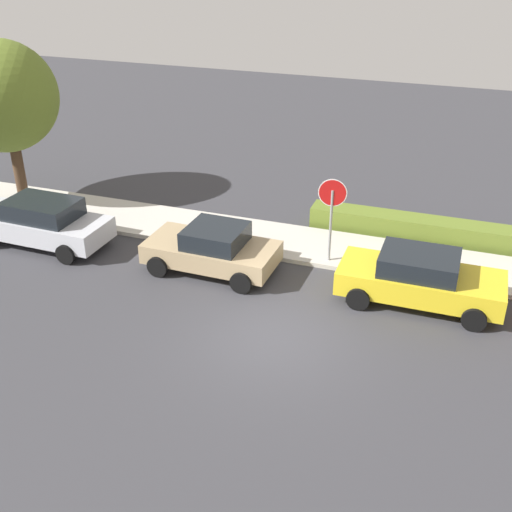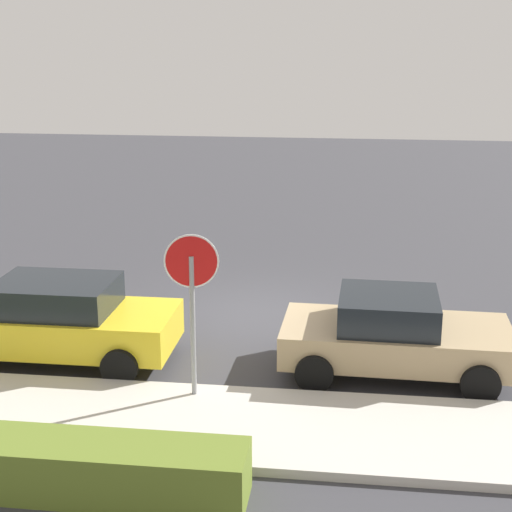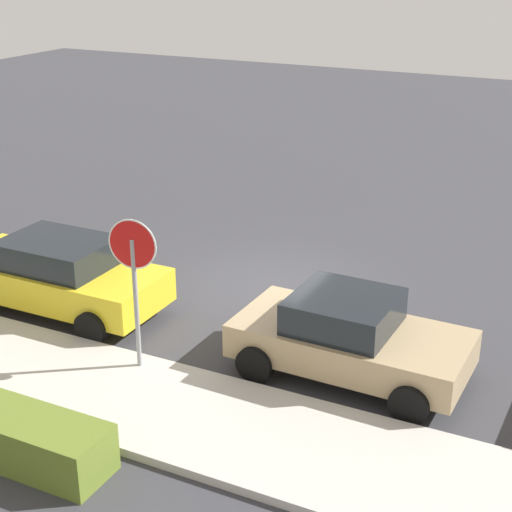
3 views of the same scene
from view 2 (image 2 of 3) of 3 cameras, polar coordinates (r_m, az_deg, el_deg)
The scene contains 5 objects.
ground_plane at distance 16.64m, azimuth -0.24°, elevation -4.23°, with size 60.00×60.00×0.00m, color #38383D.
sidewalk_curb at distance 12.01m, azimuth -3.50°, elevation -12.13°, with size 32.00×2.46×0.14m, color beige.
stop_sign at distance 12.14m, azimuth -4.68°, elevation -2.28°, with size 0.85×0.13×2.78m.
parked_car_yellow at distance 14.57m, azimuth -14.50°, elevation -4.52°, with size 4.42×2.01×1.50m.
parked_car_tan at distance 13.76m, azimuth 10.00°, elevation -5.65°, with size 3.95×2.16×1.43m.
Camera 2 is at (-2.06, 15.51, 5.67)m, focal length 55.00 mm.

